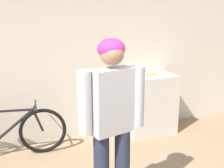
{
  "coord_description": "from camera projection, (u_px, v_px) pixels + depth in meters",
  "views": [
    {
      "loc": [
        -1.02,
        -1.64,
        2.12
      ],
      "look_at": [
        0.07,
        1.02,
        1.36
      ],
      "focal_mm": 50.0,
      "sensor_mm": 36.0,
      "label": 1
    }
  ],
  "objects": [
    {
      "name": "banana",
      "position": [
        149.0,
        74.0,
        4.99
      ],
      "size": [
        0.33,
        0.09,
        0.04
      ],
      "color": "#EAD64C",
      "rests_on": "side_shelf"
    },
    {
      "name": "side_shelf",
      "position": [
        150.0,
        104.0,
        5.13
      ],
      "size": [
        0.8,
        0.5,
        0.97
      ],
      "color": "beige",
      "rests_on": "ground_plane"
    },
    {
      "name": "bicycle",
      "position": [
        7.0,
        133.0,
        4.32
      ],
      "size": [
        1.63,
        0.46,
        0.74
      ],
      "rotation": [
        0.0,
        0.0,
        -0.13
      ],
      "color": "black",
      "rests_on": "ground_plane"
    },
    {
      "name": "wall_back",
      "position": [
        59.0,
        58.0,
        4.67
      ],
      "size": [
        8.0,
        0.07,
        2.6
      ],
      "color": "beige",
      "rests_on": "ground_plane"
    },
    {
      "name": "person",
      "position": [
        112.0,
        115.0,
        3.05
      ],
      "size": [
        0.69,
        0.27,
        1.79
      ],
      "rotation": [
        0.0,
        0.0,
        0.22
      ],
      "color": "#23283D",
      "rests_on": "ground_plane"
    }
  ]
}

